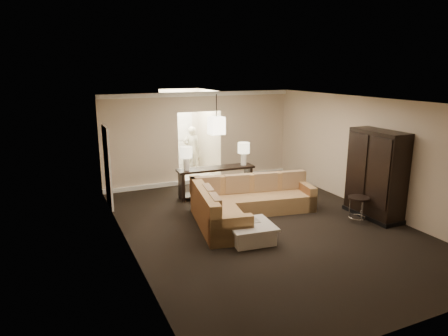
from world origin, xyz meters
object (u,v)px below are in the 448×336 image
drink_table (358,204)px  console_table (216,179)px  sectional_sofa (243,203)px  armoire (376,176)px  coffee_table (250,232)px  person (192,147)px

drink_table → console_table: bearing=126.1°
sectional_sofa → console_table: 1.77m
armoire → drink_table: armoire is taller
console_table → drink_table: 3.84m
coffee_table → person: size_ratio=0.59×
sectional_sofa → coffee_table: size_ratio=3.30×
sectional_sofa → person: size_ratio=1.94×
drink_table → sectional_sofa: bearing=150.0°
sectional_sofa → coffee_table: bearing=-100.7°
sectional_sofa → drink_table: 2.66m
coffee_table → person: bearing=81.6°
coffee_table → console_table: size_ratio=0.47×
sectional_sofa → armoire: size_ratio=1.60×
coffee_table → drink_table: bearing=-1.7°
console_table → drink_table: bearing=-50.5°
sectional_sofa → console_table: (0.04, 1.77, 0.14)m
person → drink_table: bearing=116.4°
console_table → drink_table: console_table is taller
armoire → person: size_ratio=1.21×
coffee_table → console_table: bearing=80.3°
sectional_sofa → drink_table: size_ratio=5.62×
armoire → person: 6.45m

